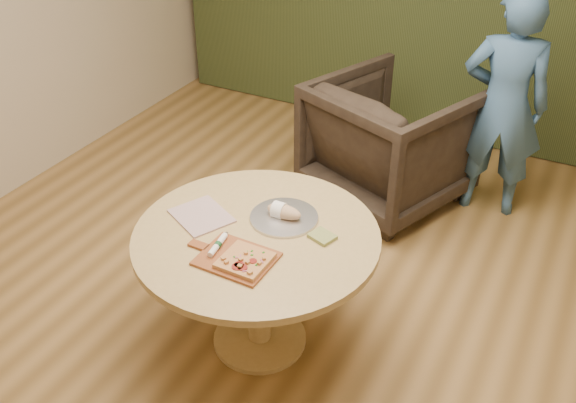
# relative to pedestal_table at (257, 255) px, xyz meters

# --- Properties ---
(room_shell) EXTENTS (5.04, 6.04, 2.84)m
(room_shell) POSITION_rel_pedestal_table_xyz_m (0.02, 0.05, 0.79)
(room_shell) COLOR olive
(room_shell) RESTS_ON ground
(pedestal_table) EXTENTS (1.25, 1.25, 0.75)m
(pedestal_table) POSITION_rel_pedestal_table_xyz_m (0.00, 0.00, 0.00)
(pedestal_table) COLOR tan
(pedestal_table) RESTS_ON ground
(pizza_paddle) EXTENTS (0.45, 0.29, 0.01)m
(pizza_paddle) POSITION_rel_pedestal_table_xyz_m (0.01, -0.23, 0.15)
(pizza_paddle) COLOR brown
(pizza_paddle) RESTS_ON pedestal_table
(flatbread_pizza) EXTENTS (0.22, 0.22, 0.04)m
(flatbread_pizza) POSITION_rel_pedestal_table_xyz_m (0.08, -0.24, 0.17)
(flatbread_pizza) COLOR tan
(flatbread_pizza) RESTS_ON pizza_paddle
(cutlery_roll) EXTENTS (0.05, 0.20, 0.03)m
(cutlery_roll) POSITION_rel_pedestal_table_xyz_m (-0.10, -0.20, 0.17)
(cutlery_roll) COLOR white
(cutlery_roll) RESTS_ON pizza_paddle
(newspaper) EXTENTS (0.38, 0.36, 0.01)m
(newspaper) POSITION_rel_pedestal_table_xyz_m (-0.33, -0.01, 0.15)
(newspaper) COLOR silver
(newspaper) RESTS_ON pedestal_table
(serving_tray) EXTENTS (0.36, 0.36, 0.02)m
(serving_tray) POSITION_rel_pedestal_table_xyz_m (0.06, 0.18, 0.15)
(serving_tray) COLOR silver
(serving_tray) RESTS_ON pedestal_table
(bread_roll) EXTENTS (0.19, 0.09, 0.09)m
(bread_roll) POSITION_rel_pedestal_table_xyz_m (0.05, 0.18, 0.18)
(bread_roll) COLOR tan
(bread_roll) RESTS_ON serving_tray
(green_packet) EXTENTS (0.15, 0.13, 0.02)m
(green_packet) POSITION_rel_pedestal_table_xyz_m (0.31, 0.12, 0.15)
(green_packet) COLOR olive
(green_packet) RESTS_ON pedestal_table
(armchair) EXTENTS (1.25, 1.21, 1.01)m
(armchair) POSITION_rel_pedestal_table_xyz_m (0.09, 1.76, -0.10)
(armchair) COLOR black
(armchair) RESTS_ON ground
(person_standing) EXTENTS (0.65, 0.49, 1.62)m
(person_standing) POSITION_rel_pedestal_table_xyz_m (0.79, 1.97, 0.20)
(person_standing) COLOR #3A638E
(person_standing) RESTS_ON ground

